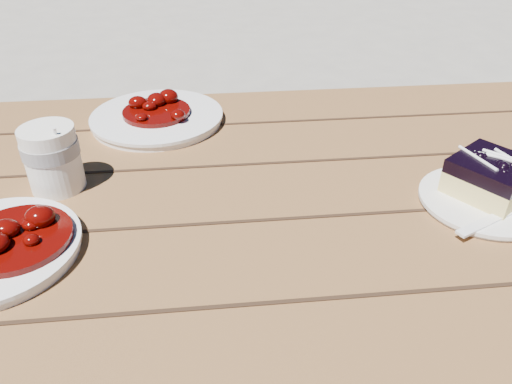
{
  "coord_description": "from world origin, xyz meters",
  "views": [
    {
      "loc": [
        0.16,
        -0.65,
        1.17
      ],
      "look_at": [
        0.22,
        -0.1,
        0.81
      ],
      "focal_mm": 35.0,
      "sensor_mm": 36.0,
      "label": 1
    }
  ],
  "objects": [
    {
      "name": "picnic_table",
      "position": [
        0.0,
        -0.0,
        0.59
      ],
      "size": [
        2.0,
        1.55,
        0.75
      ],
      "color": "brown",
      "rests_on": "ground"
    },
    {
      "name": "goulash_stew",
      "position": [
        -0.09,
        -0.11,
        0.79
      ],
      "size": [
        0.14,
        0.14,
        0.04
      ],
      "primitive_type": null,
      "color": "#540503",
      "rests_on": "main_plate"
    },
    {
      "name": "dessert_plate",
      "position": [
        0.56,
        -0.07,
        0.76
      ],
      "size": [
        0.18,
        0.18,
        0.01
      ],
      "primitive_type": "cylinder",
      "color": "white",
      "rests_on": "picnic_table"
    },
    {
      "name": "blueberry_cake",
      "position": [
        0.57,
        -0.06,
        0.79
      ],
      "size": [
        0.14,
        0.14,
        0.06
      ],
      "rotation": [
        0.0,
        0.0,
        0.62
      ],
      "color": "#F8E387",
      "rests_on": "dessert_plate"
    },
    {
      "name": "fork_dessert",
      "position": [
        0.54,
        -0.13,
        0.76
      ],
      "size": [
        0.16,
        0.09,
        0.0
      ],
      "primitive_type": null,
      "rotation": [
        0.0,
        0.0,
        -1.13
      ],
      "color": "white",
      "rests_on": "dessert_plate"
    },
    {
      "name": "coffee_cup",
      "position": [
        -0.08,
        0.04,
        0.8
      ],
      "size": [
        0.08,
        0.08,
        0.1
      ],
      "primitive_type": "cylinder",
      "color": "white",
      "rests_on": "picnic_table"
    },
    {
      "name": "second_plate",
      "position": [
        0.06,
        0.27,
        0.76
      ],
      "size": [
        0.25,
        0.25,
        0.02
      ],
      "primitive_type": "cylinder",
      "color": "white",
      "rests_on": "picnic_table"
    },
    {
      "name": "second_stew",
      "position": [
        0.06,
        0.27,
        0.79
      ],
      "size": [
        0.13,
        0.13,
        0.04
      ],
      "primitive_type": null,
      "color": "#540503",
      "rests_on": "second_plate"
    }
  ]
}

